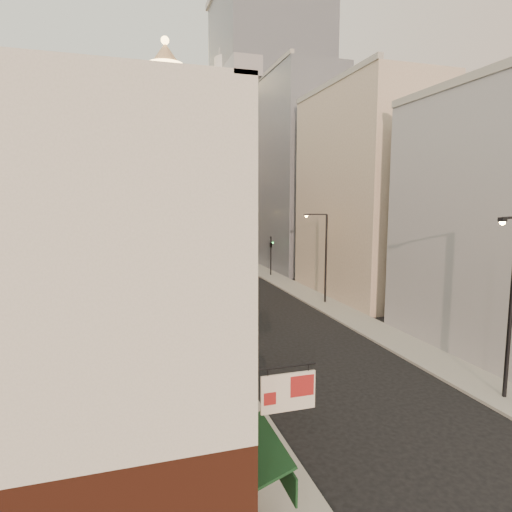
{
  "coord_description": "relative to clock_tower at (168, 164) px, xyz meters",
  "views": [
    {
      "loc": [
        -10.64,
        -7.51,
        9.42
      ],
      "look_at": [
        -1.77,
        21.61,
        5.48
      ],
      "focal_mm": 30.0,
      "sensor_mm": 36.0,
      "label": 1
    }
  ],
  "objects": [
    {
      "name": "sidewalk_left",
      "position": [
        -5.5,
        -37.0,
        -17.56
      ],
      "size": [
        3.0,
        140.0,
        0.15
      ],
      "primitive_type": "cube",
      "color": "gray",
      "rests_on": "ground"
    },
    {
      "name": "sidewalk_right",
      "position": [
        7.5,
        -37.0,
        -17.56
      ],
      "size": [
        3.0,
        140.0,
        0.15
      ],
      "primitive_type": "cube",
      "color": "gray",
      "rests_on": "ground"
    },
    {
      "name": "near_building_left",
      "position": [
        -9.99,
        -83.0,
        -11.61
      ],
      "size": [
        8.3,
        23.04,
        12.3
      ],
      "color": "#502215",
      "rests_on": "ground"
    },
    {
      "name": "left_bldg_beige",
      "position": [
        -11.0,
        -66.0,
        -9.63
      ],
      "size": [
        8.0,
        12.0,
        16.0
      ],
      "primitive_type": "cube",
      "color": "tan",
      "rests_on": "ground"
    },
    {
      "name": "left_bldg_grey",
      "position": [
        -11.0,
        -50.0,
        -7.63
      ],
      "size": [
        8.0,
        16.0,
        20.0
      ],
      "primitive_type": "cube",
      "color": "#949499",
      "rests_on": "ground"
    },
    {
      "name": "left_bldg_tan",
      "position": [
        -11.0,
        -32.0,
        -9.13
      ],
      "size": [
        8.0,
        18.0,
        17.0
      ],
      "primitive_type": "cube",
      "color": "tan",
      "rests_on": "ground"
    },
    {
      "name": "left_bldg_wingrid",
      "position": [
        -11.0,
        -12.0,
        -5.63
      ],
      "size": [
        8.0,
        20.0,
        24.0
      ],
      "primitive_type": "cube",
      "color": "gray",
      "rests_on": "ground"
    },
    {
      "name": "right_bldg_beige",
      "position": [
        13.0,
        -62.0,
        -7.63
      ],
      "size": [
        8.0,
        16.0,
        20.0
      ],
      "primitive_type": "cube",
      "color": "tan",
      "rests_on": "ground"
    },
    {
      "name": "right_bldg_wingrid",
      "position": [
        13.0,
        -42.0,
        -4.63
      ],
      "size": [
        8.0,
        20.0,
        26.0
      ],
      "primitive_type": "cube",
      "color": "gray",
      "rests_on": "ground"
    },
    {
      "name": "highrise",
      "position": [
        19.0,
        -14.0,
        8.02
      ],
      "size": [
        21.0,
        23.0,
        51.2
      ],
      "color": "gray",
      "rests_on": "ground"
    },
    {
      "name": "clock_tower",
      "position": [
        0.0,
        0.0,
        0.0
      ],
      "size": [
        14.0,
        14.0,
        44.9
      ],
      "color": "tan",
      "rests_on": "ground"
    },
    {
      "name": "white_tower",
      "position": [
        11.0,
        -14.0,
        0.97
      ],
      "size": [
        8.0,
        8.0,
        41.5
      ],
      "color": "silver",
      "rests_on": "ground"
    },
    {
      "name": "streetlamp_near",
      "position": [
        7.14,
        -84.55,
        -12.64
      ],
      "size": [
        2.13,
        1.11,
        8.75
      ],
      "rotation": [
        0.0,
        0.0,
        0.43
      ],
      "color": "black",
      "rests_on": "ground"
    },
    {
      "name": "streetlamp_mid",
      "position": [
        7.5,
        -64.4,
        -12.92
      ],
      "size": [
        2.03,
        1.01,
        8.26
      ],
      "rotation": [
        0.0,
        0.0,
        -0.41
      ],
      "color": "black",
      "rests_on": "ground"
    },
    {
      "name": "streetlamp_far",
      "position": [
        7.46,
        -40.06,
        -13.15
      ],
      "size": [
        2.04,
        0.56,
        7.85
      ],
      "rotation": [
        0.0,
        0.0,
        0.19
      ],
      "color": "black",
      "rests_on": "ground"
    },
    {
      "name": "traffic_light_left",
      "position": [
        -5.74,
        -49.23,
        -14.12
      ],
      "size": [
        0.58,
        0.49,
        5.0
      ],
      "rotation": [
        0.0,
        0.0,
        2.85
      ],
      "color": "black",
      "rests_on": "ground"
    },
    {
      "name": "traffic_light_right",
      "position": [
        7.6,
        -49.33,
        -13.87
      ],
      "size": [
        0.6,
        0.55,
        5.0
      ],
      "rotation": [
        0.0,
        0.0,
        3.13
      ],
      "color": "black",
      "rests_on": "ground"
    }
  ]
}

